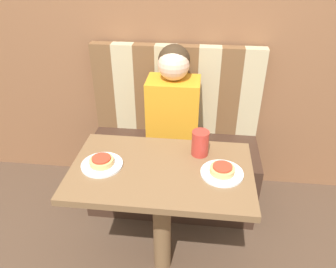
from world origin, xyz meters
name	(u,v)px	position (x,y,z in m)	size (l,w,h in m)	color
ground_plane	(163,264)	(0.00, 0.00, 0.00)	(12.00, 12.00, 0.00)	#4C3828
wall_back	(179,11)	(0.00, 0.90, 1.30)	(7.00, 0.05, 2.60)	brown
booth_seat	(173,172)	(0.00, 0.59, 0.24)	(1.15, 0.51, 0.48)	#382319
booth_backrest	(176,90)	(0.00, 0.81, 0.79)	(1.15, 0.08, 0.62)	brown
dining_table	(161,187)	(0.00, 0.00, 0.61)	(0.90, 0.55, 0.73)	brown
person	(173,100)	(0.00, 0.60, 0.82)	(0.33, 0.23, 0.68)	orange
plate_left	(102,165)	(-0.30, -0.01, 0.74)	(0.21, 0.21, 0.01)	white
plate_right	(222,173)	(0.30, -0.01, 0.74)	(0.21, 0.21, 0.01)	white
pizza_left	(102,161)	(-0.30, -0.01, 0.76)	(0.12, 0.12, 0.04)	tan
pizza_right	(222,169)	(0.30, -0.01, 0.76)	(0.12, 0.12, 0.04)	tan
drinking_cup	(200,143)	(0.18, 0.15, 0.80)	(0.09, 0.09, 0.13)	#B23328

